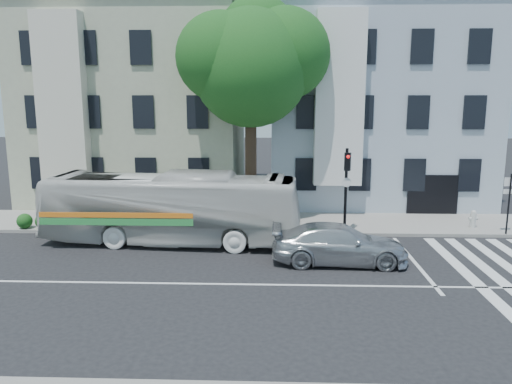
{
  "coord_description": "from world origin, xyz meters",
  "views": [
    {
      "loc": [
        1.11,
        -15.79,
        6.21
      ],
      "look_at": [
        0.41,
        3.95,
        2.4
      ],
      "focal_mm": 35.0,
      "sensor_mm": 36.0,
      "label": 1
    }
  ],
  "objects_px": {
    "bus": "(172,208)",
    "fire_hydrant": "(473,219)",
    "sedan": "(339,244)",
    "traffic_signal": "(346,180)"
  },
  "relations": [
    {
      "from": "bus",
      "to": "traffic_signal",
      "type": "bearing_deg",
      "value": -74.87
    },
    {
      "from": "fire_hydrant",
      "to": "sedan",
      "type": "bearing_deg",
      "value": -144.74
    },
    {
      "from": "sedan",
      "to": "bus",
      "type": "bearing_deg",
      "value": 72.13
    },
    {
      "from": "fire_hydrant",
      "to": "bus",
      "type": "bearing_deg",
      "value": -169.77
    },
    {
      "from": "traffic_signal",
      "to": "fire_hydrant",
      "type": "relative_size",
      "value": 4.76
    },
    {
      "from": "sedan",
      "to": "traffic_signal",
      "type": "xyz_separation_m",
      "value": [
        0.75,
        3.81,
        1.81
      ]
    },
    {
      "from": "sedan",
      "to": "fire_hydrant",
      "type": "xyz_separation_m",
      "value": [
        6.87,
        4.85,
        -0.16
      ]
    },
    {
      "from": "sedan",
      "to": "fire_hydrant",
      "type": "distance_m",
      "value": 8.41
    },
    {
      "from": "sedan",
      "to": "traffic_signal",
      "type": "distance_m",
      "value": 4.28
    },
    {
      "from": "bus",
      "to": "fire_hydrant",
      "type": "height_order",
      "value": "bus"
    }
  ]
}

